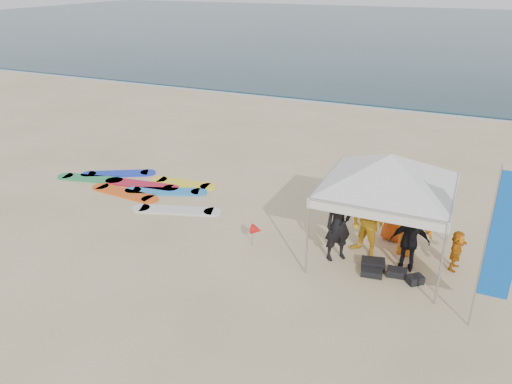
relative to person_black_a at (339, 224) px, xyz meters
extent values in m
plane|color=beige|center=(-2.22, -2.12, -0.97)|extent=(120.00, 120.00, 0.00)
cube|color=#0C2633|center=(-2.22, 57.88, -0.93)|extent=(160.00, 84.00, 0.08)
cube|color=silver|center=(-2.22, 16.08, -0.97)|extent=(160.00, 1.20, 0.01)
imported|color=black|center=(0.00, 0.00, 0.00)|extent=(0.84, 0.82, 1.94)
imported|color=gold|center=(0.62, 0.45, -0.03)|extent=(1.13, 1.04, 1.88)
imported|color=orange|center=(1.54, 0.93, 0.00)|extent=(1.38, 0.98, 1.94)
imported|color=black|center=(1.71, 0.18, -0.19)|extent=(0.96, 0.51, 1.56)
imported|color=#C74611|center=(1.11, 1.56, -0.15)|extent=(0.90, 0.69, 1.64)
imported|color=#C76F11|center=(2.76, 0.69, -0.46)|extent=(0.47, 0.99, 1.03)
cylinder|color=#A5A5A8|center=(-0.49, 2.00, 0.02)|extent=(0.05, 0.05, 1.98)
cylinder|color=#A5A5A8|center=(2.49, 2.00, 0.02)|extent=(0.05, 0.05, 1.98)
cylinder|color=#A5A5A8|center=(-0.49, -0.97, 0.02)|extent=(0.05, 0.05, 1.98)
cylinder|color=#A5A5A8|center=(2.49, -0.97, 0.02)|extent=(0.05, 0.05, 1.98)
cube|color=white|center=(1.00, -0.97, 0.89)|extent=(3.08, 0.02, 0.24)
cube|color=white|center=(1.00, 2.00, 0.89)|extent=(3.08, 0.02, 0.24)
cube|color=white|center=(-0.49, 0.51, 0.89)|extent=(0.02, 3.08, 0.24)
cube|color=white|center=(2.49, 0.51, 0.89)|extent=(0.02, 3.08, 0.24)
pyramid|color=white|center=(1.00, 0.51, 1.81)|extent=(4.21, 4.21, 0.79)
cylinder|color=#A5A5A8|center=(3.21, -1.46, 0.79)|extent=(0.04, 0.04, 3.53)
cube|color=blue|center=(3.50, -1.46, 1.15)|extent=(0.56, 0.03, 2.62)
cylinder|color=#A5A5A8|center=(-2.20, -0.29, -0.67)|extent=(0.02, 0.02, 0.60)
cone|color=red|center=(-2.08, -0.29, -0.47)|extent=(0.28, 0.28, 0.28)
cube|color=black|center=(0.95, -0.08, -0.86)|extent=(0.62, 0.47, 0.22)
cube|color=black|center=(1.54, -0.20, -0.88)|extent=(0.49, 0.35, 0.18)
cube|color=black|center=(0.99, -0.38, -0.89)|extent=(0.55, 0.46, 0.16)
cube|color=black|center=(1.98, -0.35, -0.87)|extent=(0.44, 0.43, 0.20)
cube|color=silver|center=(-5.16, 0.65, -0.94)|extent=(2.28, 1.18, 0.07)
cube|color=#1732C6|center=(-8.68, 2.36, -0.94)|extent=(2.10, 1.48, 0.07)
cube|color=#268C4F|center=(-9.30, 1.59, -0.94)|extent=(1.98, 0.91, 0.07)
cube|color=#E85413|center=(-7.41, 1.06, -0.94)|extent=(2.14, 0.70, 0.07)
cube|color=red|center=(-7.32, 1.86, -0.94)|extent=(2.24, 0.78, 0.07)
cube|color=yellow|center=(-6.08, 2.54, -0.94)|extent=(1.88, 0.68, 0.07)
cube|color=#2783D4|center=(-6.25, 1.72, -0.94)|extent=(2.25, 1.28, 0.07)
camera|label=1|loc=(2.57, -10.79, 5.69)|focal=35.00mm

